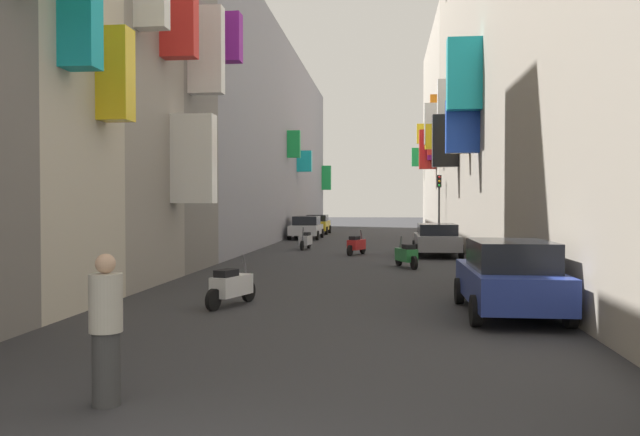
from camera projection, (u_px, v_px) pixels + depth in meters
name	position (u px, v px, depth m)	size (l,w,h in m)	color
ground_plane	(360.00, 247.00, 33.81)	(140.00, 140.00, 0.00)	#2D2D30
building_left_mid_b	(58.00, 69.00, 18.16)	(7.28, 4.60, 12.37)	gray
building_left_mid_c	(120.00, 16.00, 22.40)	(7.38, 4.08, 17.91)	slate
building_left_far	(252.00, 144.00, 44.42)	(7.06, 40.07, 12.99)	gray
building_right_mid_a	(517.00, 106.00, 32.20)	(7.30, 13.34, 14.59)	#9E9384
building_right_mid_b	(489.00, 80.00, 40.91)	(7.22, 4.32, 20.55)	#9E9384
building_right_far	(466.00, 133.00, 52.88)	(7.23, 19.54, 16.36)	#B2A899
parked_car_silver	(306.00, 227.00, 41.28)	(1.96, 4.38, 1.47)	#B7B7BC
parked_car_grey	(437.00, 239.00, 27.96)	(2.00, 4.34, 1.42)	slate
parked_car_yellow	(317.00, 224.00, 47.92)	(1.83, 4.05, 1.44)	gold
parked_car_blue	(509.00, 276.00, 13.13)	(1.91, 4.12, 1.56)	navy
scooter_red	(356.00, 245.00, 28.45)	(0.82, 1.79, 1.13)	red
scooter_silver	(306.00, 240.00, 31.79)	(0.56, 1.95, 1.13)	#ADADB2
scooter_green	(406.00, 255.00, 22.77)	(0.81, 1.83, 1.13)	#287F3D
scooter_white	(231.00, 286.00, 14.29)	(0.79, 1.84, 1.13)	silver
pedestrian_crossing	(106.00, 330.00, 7.27)	(0.39, 0.39, 1.75)	#383838
traffic_light_near_corner	(439.00, 196.00, 38.58)	(0.26, 0.34, 4.04)	#2D2D2D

